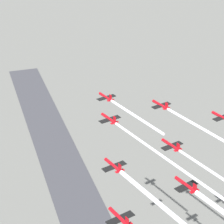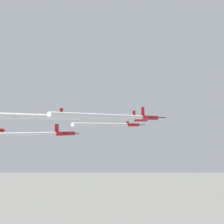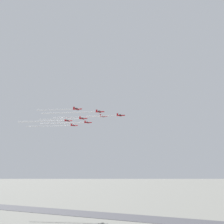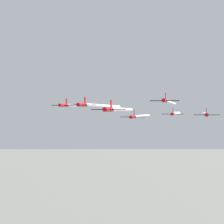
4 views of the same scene
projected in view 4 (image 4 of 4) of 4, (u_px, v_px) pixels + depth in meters
name	position (u px, v px, depth m)	size (l,w,h in m)	color
jet_0	(109.00, 109.00, 93.78)	(7.93, 7.50, 2.65)	#B20C14
jet_1	(165.00, 101.00, 109.59)	(7.93, 7.50, 2.65)	#B20C14
jet_2	(82.00, 105.00, 113.67)	(7.93, 7.50, 2.65)	#B20C14
jet_3	(207.00, 115.00, 125.41)	(7.93, 7.50, 2.65)	#B20C14
jet_4	(133.00, 117.00, 129.50)	(7.93, 7.50, 2.65)	#B20C14
jet_5	(64.00, 105.00, 133.57)	(7.93, 7.50, 2.65)	#B20C14
jet_7	(172.00, 114.00, 145.31)	(7.93, 7.50, 2.65)	#B20C14
smoke_trail_0	(123.00, 110.00, 111.57)	(28.99, 3.22, 0.96)	white
smoke_trail_1	(171.00, 103.00, 137.52)	(49.58, 4.68, 0.80)	white
smoke_trail_2	(105.00, 106.00, 142.58)	(51.55, 4.97, 0.94)	white
smoke_trail_3	(205.00, 114.00, 153.12)	(49.15, 5.08, 1.24)	white
smoke_trail_4	(143.00, 116.00, 152.53)	(39.62, 3.95, 0.85)	white
smoke_trail_5	(81.00, 106.00, 153.49)	(33.30, 3.42, 0.82)	white
smoke_trail_7	(176.00, 114.00, 173.56)	(50.25, 5.22, 1.29)	white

